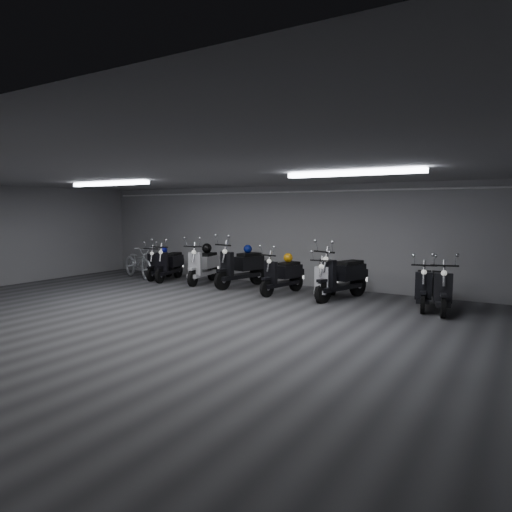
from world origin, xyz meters
The scene contains 20 objects.
floor centered at (0.00, 0.00, -0.01)m, with size 14.00×10.00×0.01m, color #38373A.
ceiling centered at (0.00, 0.00, 2.80)m, with size 14.00×10.00×0.01m, color gray.
back_wall centered at (0.00, 5.00, 1.40)m, with size 14.00×0.01×2.80m, color gray.
fluor_strip_left centered at (-3.00, 1.00, 2.74)m, with size 2.40×0.18×0.08m, color white.
fluor_strip_right centered at (3.00, 1.00, 2.74)m, with size 2.40×0.18×0.08m, color white.
conduit centered at (0.00, 4.92, 2.62)m, with size 0.05×0.05×13.60m, color white.
scooter_0 centered at (-4.14, 3.88, 0.61)m, with size 0.54×1.63×1.21m, color black, non-canonical shape.
scooter_1 centered at (-3.69, 3.78, 0.66)m, with size 0.59×1.76×1.31m, color black, non-canonical shape.
scooter_2 centered at (-2.48, 3.87, 0.69)m, with size 0.62×1.87×1.39m, color silver, non-canonical shape.
scooter_3 centered at (-1.19, 3.89, 0.74)m, with size 0.67×2.00×1.49m, color black, non-canonical shape.
scooter_5 centered at (0.29, 3.55, 0.64)m, with size 0.57×1.71×1.27m, color black, non-canonical shape.
scooter_6 centered at (1.51, 3.52, 0.61)m, with size 0.54×1.63×1.21m, color silver, non-canonical shape.
scooter_7 centered at (1.82, 3.65, 0.73)m, with size 0.65×1.96×1.46m, color black, non-canonical shape.
scooter_8 centered at (3.70, 3.62, 0.62)m, with size 0.55×1.66×1.24m, color black, non-canonical shape.
scooter_9 centered at (4.08, 3.43, 0.64)m, with size 0.58×1.73×1.29m, color black, non-canonical shape.
bicycle centered at (-4.87, 3.68, 0.61)m, with size 0.66×1.88×1.22m, color silver.
helmet_0 centered at (-4.20, 4.10, 0.87)m, with size 0.24×0.24×0.24m, color #0B0E81.
helmet_1 centered at (-2.52, 4.13, 1.00)m, with size 0.29×0.29×0.29m, color black.
helmet_2 centered at (-1.12, 4.16, 1.04)m, with size 0.23×0.23×0.23m, color navy.
helmet_3 centered at (0.33, 3.78, 0.91)m, with size 0.24×0.24×0.24m, color orange.
Camera 1 is at (5.69, -6.62, 2.11)m, focal length 32.31 mm.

